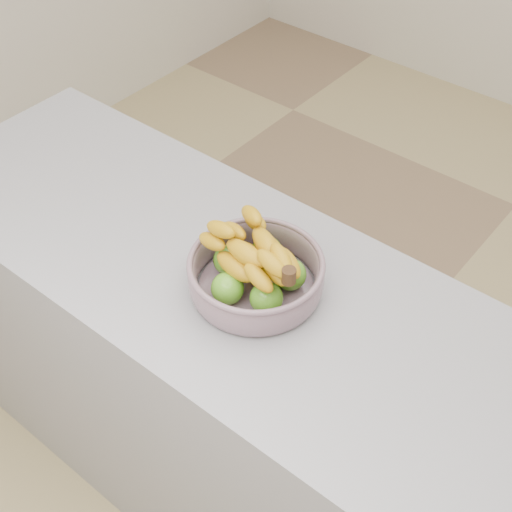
% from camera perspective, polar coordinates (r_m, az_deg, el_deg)
% --- Properties ---
extents(ground, '(4.00, 4.00, 0.00)m').
position_cam_1_polar(ground, '(2.53, 8.64, -9.98)').
color(ground, tan).
rests_on(ground, ground).
extents(counter, '(2.00, 0.60, 0.90)m').
position_cam_1_polar(counter, '(1.88, 0.75, -12.59)').
color(counter, '#989AA0').
rests_on(counter, ground).
extents(fruit_bowl, '(0.29, 0.29, 0.15)m').
position_cam_1_polar(fruit_bowl, '(1.51, -0.01, -1.31)').
color(fruit_bowl, '#8B97A6').
rests_on(fruit_bowl, counter).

